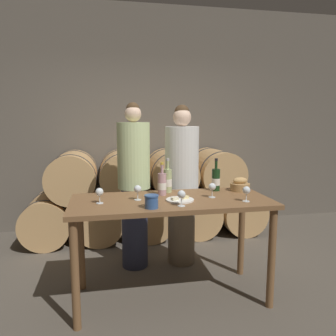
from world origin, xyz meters
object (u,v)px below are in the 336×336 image
Objects in this scene: person_left at (134,185)px; wine_bottle_rose at (162,184)px; tasting_table at (171,213)px; wine_glass_far_right at (246,191)px; wine_glass_right at (212,187)px; wine_bottle_white at (168,181)px; wine_glass_far_left at (99,193)px; bread_basket at (240,185)px; cheese_plate at (180,200)px; wine_glass_left at (138,190)px; wine_bottle_red at (216,180)px; wine_glass_center at (181,195)px; blue_crock at (151,201)px; person_right at (182,185)px.

person_left is 5.85× the size of wine_bottle_rose.
person_left reaches higher than wine_bottle_rose.
tasting_table is 13.26× the size of wine_glass_far_right.
wine_bottle_white is at bearing 140.88° from wine_glass_right.
wine_glass_far_left is (-0.60, -0.03, 0.21)m from tasting_table.
wine_bottle_white is at bearing 174.40° from bread_basket.
person_left is at bearing 133.60° from wine_glass_far_right.
person_left is 7.46× the size of cheese_plate.
wine_glass_far_left reaches higher than tasting_table.
wine_glass_right is (0.42, -0.18, -0.01)m from wine_bottle_rose.
wine_glass_far_right is at bearing -39.05° from wine_bottle_white.
wine_bottle_white is 2.49× the size of wine_glass_left.
wine_bottle_red is at bearing -2.73° from wine_bottle_white.
cheese_plate is 0.19m from wine_glass_center.
wine_glass_right reaches higher than blue_crock.
person_left reaches higher than bread_basket.
person_left reaches higher than wine_glass_far_right.
person_left is 13.65× the size of wine_glass_far_left.
blue_crock is at bearing -156.67° from wine_glass_right.
person_left is (-0.26, 0.71, 0.11)m from tasting_table.
wine_glass_left is at bearing -147.88° from wine_bottle_rose.
cheese_plate is (0.11, -0.24, -0.09)m from wine_bottle_rose.
cheese_plate is (-0.66, -0.27, -0.04)m from bread_basket.
wine_glass_far_left is at bearing -170.44° from wine_glass_left.
wine_bottle_red reaches higher than tasting_table.
wine_glass_left reaches higher than blue_crock.
wine_glass_center is (0.03, -0.24, 0.21)m from tasting_table.
wine_bottle_red is (0.23, -0.45, 0.13)m from person_right.
person_left is 13.65× the size of wine_glass_right.
cheese_plate is 1.83× the size of wine_glass_far_right.
wine_bottle_rose is at bearing 101.47° from wine_glass_center.
cheese_plate is 0.56m from wine_glass_far_right.
wine_bottle_red is 1.68× the size of bread_basket.
blue_crock is 0.24m from wine_glass_center.
bread_basket reaches higher than wine_glass_right.
tasting_table is 0.59m from wine_bottle_red.
blue_crock is at bearing -86.95° from person_left.
wine_glass_far_right is at bearing -106.04° from bread_basket.
wine_bottle_white is 1.07× the size of wine_bottle_rose.
person_left reaches higher than wine_glass_left.
bread_basket is 1.02m from wine_glass_left.
wine_glass_far_right is (0.24, -0.19, 0.00)m from wine_glass_right.
wine_glass_far_left is (-1.09, -0.28, -0.02)m from wine_bottle_red.
person_left is 1.25m from wine_glass_far_right.
person_left is at bearing 152.83° from bread_basket.
wine_bottle_red is at bearing -31.33° from person_left.
person_right is (0.26, 0.71, 0.09)m from tasting_table.
wine_glass_center is (0.29, -0.95, 0.10)m from person_left.
blue_crock is (-0.21, -0.25, 0.18)m from tasting_table.
wine_bottle_white is 1.36× the size of cheese_plate.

